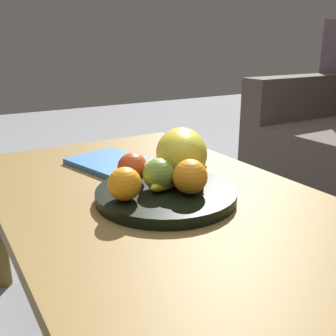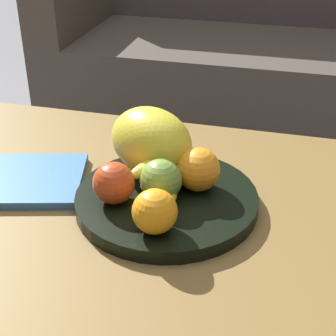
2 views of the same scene
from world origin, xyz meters
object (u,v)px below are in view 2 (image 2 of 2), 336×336
at_px(coffee_table, 167,226).
at_px(fruit_bowl, 168,199).
at_px(melon_large_front, 151,141).
at_px(apple_front, 114,183).
at_px(banana_bunch, 166,170).
at_px(couch, 270,59).
at_px(orange_left, 198,169).
at_px(apple_left, 161,180).
at_px(orange_front, 155,211).
at_px(magazine, 17,179).

height_order(coffee_table, fruit_bowl, fruit_bowl).
distance_m(fruit_bowl, melon_large_front, 0.11).
height_order(fruit_bowl, apple_front, apple_front).
bearing_deg(banana_bunch, couch, 85.95).
xyz_separation_m(orange_left, apple_left, (-0.05, -0.05, -0.00)).
xyz_separation_m(couch, orange_left, (-0.03, -1.27, 0.20)).
height_order(apple_front, apple_left, same).
bearing_deg(apple_front, orange_left, 30.56).
relative_size(couch, apple_left, 23.31).
height_order(orange_left, apple_left, orange_left).
distance_m(apple_left, banana_bunch, 0.05).
distance_m(orange_left, apple_front, 0.15).
relative_size(coffee_table, apple_front, 16.72).
height_order(coffee_table, orange_front, orange_front).
relative_size(melon_large_front, banana_bunch, 1.01).
xyz_separation_m(couch, magazine, (-0.37, -1.29, 0.15)).
bearing_deg(fruit_bowl, magazine, -179.88).
distance_m(couch, orange_left, 1.28).
xyz_separation_m(melon_large_front, orange_front, (0.06, -0.18, -0.03)).
height_order(couch, apple_front, couch).
height_order(apple_front, magazine, apple_front).
bearing_deg(coffee_table, couch, 86.45).
distance_m(fruit_bowl, apple_front, 0.11).
distance_m(fruit_bowl, banana_bunch, 0.05).
xyz_separation_m(apple_front, banana_bunch, (0.07, 0.08, -0.01)).
height_order(melon_large_front, apple_left, melon_large_front).
xyz_separation_m(coffee_table, melon_large_front, (-0.05, 0.07, 0.13)).
height_order(couch, banana_bunch, couch).
bearing_deg(orange_left, apple_front, -149.44).
relative_size(apple_front, apple_left, 0.99).
height_order(melon_large_front, orange_left, melon_large_front).
distance_m(orange_front, banana_bunch, 0.14).
bearing_deg(orange_front, couch, 87.09).
height_order(coffee_table, apple_front, apple_front).
bearing_deg(couch, coffee_table, -93.55).
height_order(orange_left, magazine, orange_left).
height_order(couch, apple_left, couch).
bearing_deg(banana_bunch, coffee_table, -74.34).
relative_size(orange_front, orange_left, 0.93).
xyz_separation_m(melon_large_front, magazine, (-0.25, -0.07, -0.08)).
bearing_deg(apple_left, orange_front, -80.52).
bearing_deg(magazine, couch, 58.63).
distance_m(couch, banana_bunch, 1.28).
distance_m(couch, orange_front, 1.42).
bearing_deg(melon_large_front, orange_left, -22.79).
relative_size(melon_large_front, apple_front, 2.32).
height_order(melon_large_front, magazine, melon_large_front).
relative_size(orange_front, apple_front, 0.99).
bearing_deg(magazine, apple_left, -18.91).
xyz_separation_m(fruit_bowl, magazine, (-0.30, -0.00, -0.00)).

